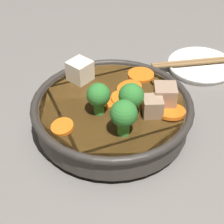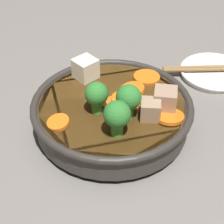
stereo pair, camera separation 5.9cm
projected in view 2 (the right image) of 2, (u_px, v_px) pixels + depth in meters
ground_plane at (112, 128)px, 0.62m from camera, size 3.00×3.00×0.00m
stirfry_bowl at (113, 111)px, 0.59m from camera, size 0.26×0.26×0.11m
side_saucer at (214, 72)px, 0.73m from camera, size 0.13×0.13×0.01m
chopsticks_pair at (215, 68)px, 0.73m from camera, size 0.05×0.20×0.01m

